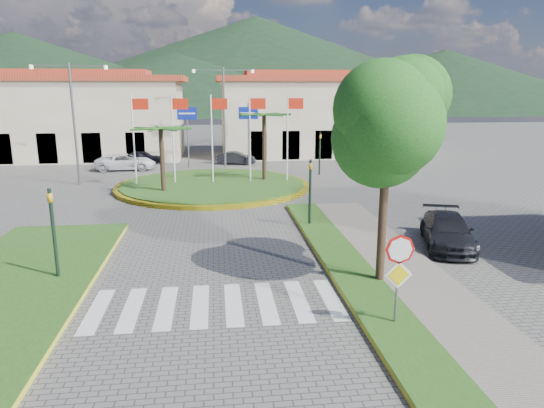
{
  "coord_description": "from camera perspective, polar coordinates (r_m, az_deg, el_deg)",
  "views": [
    {
      "loc": [
        0.16,
        -9.59,
        6.33
      ],
      "look_at": [
        2.25,
        8.0,
        2.12
      ],
      "focal_mm": 32.0,
      "sensor_mm": 36.0,
      "label": 1
    }
  ],
  "objects": [
    {
      "name": "direction_sign_east",
      "position": [
        40.76,
        -2.8,
        9.41
      ],
      "size": [
        1.6,
        0.14,
        5.2
      ],
      "color": "slate",
      "rests_on": "ground"
    },
    {
      "name": "traffic_light_left",
      "position": [
        17.52,
        -24.36,
        -2.36
      ],
      "size": [
        0.15,
        0.18,
        3.2
      ],
      "color": "black",
      "rests_on": "ground"
    },
    {
      "name": "car_side_right",
      "position": [
        21.17,
        19.94,
        -3.0
      ],
      "size": [
        3.09,
        4.84,
        1.31
      ],
      "primitive_type": "imported",
      "rotation": [
        0.0,
        0.0,
        -0.3
      ],
      "color": "black",
      "rests_on": "ground"
    },
    {
      "name": "deciduous_tree",
      "position": [
        15.58,
        13.45,
        8.76
      ],
      "size": [
        3.6,
        3.6,
        6.8
      ],
      "color": "black",
      "rests_on": "ground"
    },
    {
      "name": "street_lamp_centre",
      "position": [
        39.64,
        -5.65,
        10.65
      ],
      "size": [
        4.8,
        0.16,
        8.0
      ],
      "color": "slate",
      "rests_on": "ground"
    },
    {
      "name": "car_dark_b",
      "position": [
        42.04,
        -4.22,
        5.42
      ],
      "size": [
        3.43,
        1.78,
        1.08
      ],
      "primitive_type": "imported",
      "rotation": [
        0.0,
        0.0,
        1.37
      ],
      "color": "black",
      "rests_on": "ground"
    },
    {
      "name": "median_left",
      "position": [
        18.07,
        -28.23,
        -8.5
      ],
      "size": [
        5.0,
        14.0,
        0.18
      ],
      "primitive_type": "cube",
      "color": "#244E16",
      "rests_on": "ground"
    },
    {
      "name": "car_dark_a",
      "position": [
        43.98,
        -14.9,
        5.41
      ],
      "size": [
        3.4,
        1.39,
        1.16
      ],
      "primitive_type": "imported",
      "rotation": [
        0.0,
        0.0,
        1.56
      ],
      "color": "black",
      "rests_on": "ground"
    },
    {
      "name": "street_lamp_west",
      "position": [
        34.87,
        -22.31,
        9.37
      ],
      "size": [
        4.8,
        0.16,
        8.0
      ],
      "color": "slate",
      "rests_on": "ground"
    },
    {
      "name": "hill_far_west",
      "position": [
        159.51,
        -27.84,
        13.56
      ],
      "size": [
        140.0,
        140.0,
        22.0
      ],
      "primitive_type": "cone",
      "color": "black",
      "rests_on": "ground"
    },
    {
      "name": "hill_near_back",
      "position": [
        139.97,
        -11.26,
        13.8
      ],
      "size": [
        110.0,
        110.0,
        16.0
      ],
      "primitive_type": "cone",
      "color": "black",
      "rests_on": "ground"
    },
    {
      "name": "traffic_light_right",
      "position": [
        22.46,
        4.51,
        2.06
      ],
      "size": [
        0.15,
        0.18,
        3.2
      ],
      "color": "black",
      "rests_on": "ground"
    },
    {
      "name": "hill_far_mid",
      "position": [
        170.46,
        -1.84,
        16.28
      ],
      "size": [
        180.0,
        180.0,
        30.0
      ],
      "primitive_type": "cone",
      "color": "black",
      "rests_on": "ground"
    },
    {
      "name": "building_left",
      "position": [
        49.71,
        -23.65,
        9.47
      ],
      "size": [
        23.32,
        9.54,
        8.05
      ],
      "color": "#C3B594",
      "rests_on": "ground"
    },
    {
      "name": "ground",
      "position": [
        11.49,
        -6.87,
        -20.16
      ],
      "size": [
        160.0,
        160.0,
        0.0
      ],
      "primitive_type": "plane",
      "color": "#64615E",
      "rests_on": "ground"
    },
    {
      "name": "roundabout_island",
      "position": [
        32.19,
        -6.93,
        2.24
      ],
      "size": [
        12.7,
        12.7,
        6.0
      ],
      "color": "yellow",
      "rests_on": "ground"
    },
    {
      "name": "direction_sign_west",
      "position": [
        40.71,
        -9.93,
        9.23
      ],
      "size": [
        1.6,
        0.14,
        5.2
      ],
      "color": "slate",
      "rests_on": "ground"
    },
    {
      "name": "white_van",
      "position": [
        40.62,
        -16.82,
        4.76
      ],
      "size": [
        4.77,
        2.38,
        1.3
      ],
      "primitive_type": "imported",
      "rotation": [
        0.0,
        0.0,
        1.62
      ],
      "color": "white",
      "rests_on": "ground"
    },
    {
      "name": "stop_sign",
      "position": [
        13.29,
        14.69,
        -7.06
      ],
      "size": [
        0.8,
        0.11,
        2.65
      ],
      "color": "slate",
      "rests_on": "ground"
    },
    {
      "name": "building_right",
      "position": [
        48.66,
        4.99,
        10.46
      ],
      "size": [
        19.08,
        9.54,
        8.05
      ],
      "color": "#C3B594",
      "rests_on": "ground"
    },
    {
      "name": "traffic_light_far",
      "position": [
        36.71,
        5.65,
        6.44
      ],
      "size": [
        0.18,
        0.15,
        3.2
      ],
      "color": "black",
      "rests_on": "ground"
    },
    {
      "name": "crosswalk",
      "position": [
        14.99,
        -6.89,
        -11.68
      ],
      "size": [
        8.0,
        3.0,
        0.01
      ],
      "primitive_type": "cube",
      "color": "silver",
      "rests_on": "ground"
    },
    {
      "name": "sidewalk_right",
      "position": [
        14.41,
        18.41,
        -13.1
      ],
      "size": [
        4.0,
        28.0,
        0.15
      ],
      "primitive_type": "cube",
      "color": "gray",
      "rests_on": "ground"
    },
    {
      "name": "hill_far_east",
      "position": [
        160.6,
        19.58,
        13.58
      ],
      "size": [
        120.0,
        120.0,
        18.0
      ],
      "primitive_type": "cone",
      "color": "black",
      "rests_on": "ground"
    },
    {
      "name": "verge_right",
      "position": [
        13.96,
        13.82,
        -13.6
      ],
      "size": [
        1.6,
        28.0,
        0.18
      ],
      "primitive_type": "cube",
      "color": "#244E16",
      "rests_on": "ground"
    }
  ]
}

